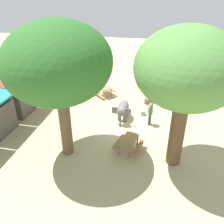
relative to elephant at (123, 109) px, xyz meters
The scene contains 11 objects.
ground_plane 1.56m from the elephant, 151.24° to the right, with size 60.00×60.00×0.00m, color tan.
elephant is the anchor object (origin of this frame).
person_handler 1.91m from the elephant, 98.09° to the right, with size 0.50×0.32×1.62m.
shade_tree_main 6.73m from the elephant, 139.11° to the right, with size 5.16×4.73×7.10m.
shade_tree_secondary 6.55m from the elephant, 149.53° to the left, with size 5.59×5.13×7.23m.
wooden_bench 3.75m from the elephant, 24.07° to the right, with size 1.42×0.48×0.88m.
picnic_table_near 4.42m from the elephant, 30.67° to the left, with size 2.10×2.11×0.78m.
picnic_table_far 3.51m from the elephant, 165.32° to the right, with size 1.80×1.79×0.78m.
market_stall_red 7.79m from the elephant, 93.72° to the left, with size 2.50×2.50×2.52m.
market_stall_orange 8.05m from the elephant, 74.92° to the left, with size 2.50×2.50×2.52m.
feed_bucket 1.81m from the elephant, 54.55° to the right, with size 0.36×0.36×0.32m, color gray.
Camera 1 is at (-13.03, -1.46, 8.45)m, focal length 37.38 mm.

